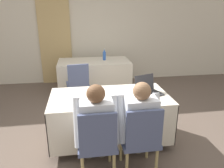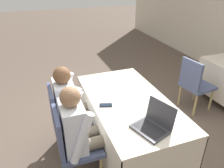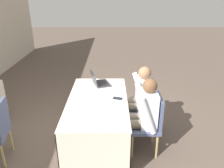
{
  "view_description": "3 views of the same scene",
  "coord_description": "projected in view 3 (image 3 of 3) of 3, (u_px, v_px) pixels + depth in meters",
  "views": [
    {
      "loc": [
        -0.41,
        -2.85,
        1.89
      ],
      "look_at": [
        0.0,
        -0.22,
        0.97
      ],
      "focal_mm": 35.0,
      "sensor_mm": 36.0,
      "label": 1
    },
    {
      "loc": [
        2.01,
        -0.96,
        2.09
      ],
      "look_at": [
        0.0,
        -0.22,
        0.97
      ],
      "focal_mm": 35.0,
      "sensor_mm": 36.0,
      "label": 2
    },
    {
      "loc": [
        -2.92,
        -0.21,
        2.21
      ],
      "look_at": [
        0.0,
        -0.22,
        0.97
      ],
      "focal_mm": 35.0,
      "sensor_mm": 36.0,
      "label": 3
    }
  ],
  "objects": [
    {
      "name": "person_checkered_shirt",
      "position": [
        143.0,
        112.0,
        3.07
      ],
      "size": [
        0.5,
        0.52,
        1.15
      ],
      "rotation": [
        0.0,
        0.0,
        3.14
      ],
      "color": "#665B4C",
      "rests_on": "ground_plane"
    },
    {
      "name": "cell_phone",
      "position": [
        118.0,
        98.0,
        3.29
      ],
      "size": [
        0.11,
        0.16,
        0.01
      ],
      "rotation": [
        0.0,
        0.0,
        -0.32
      ],
      "color": "black",
      "rests_on": "conference_table_near"
    },
    {
      "name": "paper_beside_laptop",
      "position": [
        98.0,
        119.0,
        2.77
      ],
      "size": [
        0.29,
        0.35,
        0.0
      ],
      "rotation": [
        0.0,
        0.0,
        -0.32
      ],
      "color": "white",
      "rests_on": "conference_table_near"
    },
    {
      "name": "chair_near_left",
      "position": [
        149.0,
        122.0,
        3.13
      ],
      "size": [
        0.44,
        0.44,
        0.89
      ],
      "rotation": [
        0.0,
        0.0,
        3.14
      ],
      "color": "tan",
      "rests_on": "ground_plane"
    },
    {
      "name": "chair_near_right",
      "position": [
        144.0,
        105.0,
        3.59
      ],
      "size": [
        0.44,
        0.44,
        0.89
      ],
      "rotation": [
        0.0,
        0.0,
        3.14
      ],
      "color": "tan",
      "rests_on": "ground_plane"
    },
    {
      "name": "person_white_shirt",
      "position": [
        139.0,
        96.0,
        3.53
      ],
      "size": [
        0.5,
        0.52,
        1.15
      ],
      "rotation": [
        0.0,
        0.0,
        3.14
      ],
      "color": "#665B4C",
      "rests_on": "ground_plane"
    },
    {
      "name": "conference_table_near",
      "position": [
        98.0,
        109.0,
        3.33
      ],
      "size": [
        1.68,
        0.89,
        0.72
      ],
      "color": "beige",
      "rests_on": "ground_plane"
    },
    {
      "name": "laptop",
      "position": [
        100.0,
        82.0,
        3.77
      ],
      "size": [
        0.41,
        0.38,
        0.26
      ],
      "rotation": [
        0.0,
        0.0,
        0.33
      ],
      "color": "#333338",
      "rests_on": "conference_table_near"
    },
    {
      "name": "ground_plane",
      "position": [
        99.0,
        139.0,
        3.55
      ],
      "size": [
        24.0,
        24.0,
        0.0
      ],
      "primitive_type": "plane",
      "color": "brown"
    }
  ]
}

